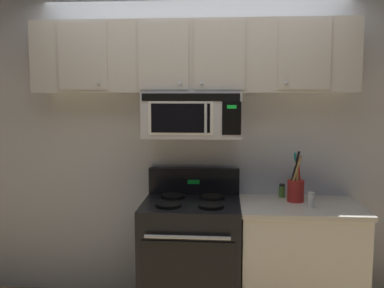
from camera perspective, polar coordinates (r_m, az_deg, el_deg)
The scene contains 8 objects.
back_wall at distance 3.60m, azimuth 0.37°, elevation 0.55°, with size 5.20×0.10×2.70m, color silver.
stove_range at distance 3.46m, azimuth -0.09°, elevation -14.81°, with size 0.76×0.69×1.12m.
over_range_microwave at distance 3.34m, azimuth 0.06°, elevation 3.94°, with size 0.76×0.43×0.35m.
upper_cabinets at distance 3.38m, azimuth 0.11°, elevation 11.61°, with size 2.50×0.36×0.55m.
counter_segment at distance 3.51m, azimuth 14.22°, elevation -14.98°, with size 0.93×0.65×0.90m.
utensil_crock_red at distance 3.42m, azimuth 13.82°, elevation -5.73°, with size 0.13×0.13×0.40m.
salt_shaker at distance 3.28m, azimuth 15.79°, elevation -7.28°, with size 0.05×0.05×0.12m.
spice_jar at distance 3.55m, azimuth 12.04°, elevation -6.17°, with size 0.05×0.05×0.11m.
Camera 1 is at (0.25, -2.78, 1.73)m, focal length 39.53 mm.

